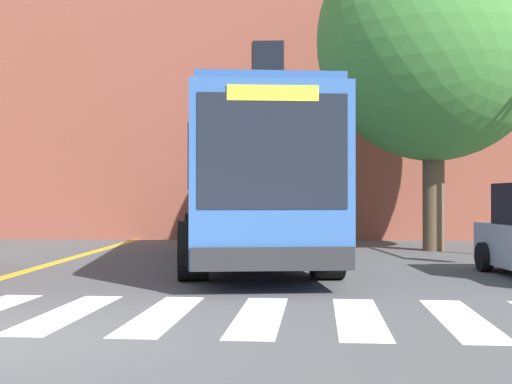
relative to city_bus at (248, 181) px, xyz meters
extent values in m
cube|color=white|center=(-1.98, -7.36, -1.91)|extent=(0.74, 3.21, 0.01)
cube|color=white|center=(-0.72, -7.42, -1.91)|extent=(0.74, 3.21, 0.01)
cube|color=white|center=(0.54, -7.48, -1.91)|extent=(0.74, 3.21, 0.01)
cube|color=white|center=(1.80, -7.54, -1.91)|extent=(0.74, 3.21, 0.01)
cube|color=white|center=(3.06, -7.60, -1.91)|extent=(0.74, 3.21, 0.01)
cube|color=gold|center=(-4.54, 6.67, -1.91)|extent=(0.12, 36.00, 0.01)
cube|color=gold|center=(-4.38, 6.67, -1.91)|extent=(0.12, 36.00, 0.01)
cube|color=#2D5699|center=(0.00, 0.03, -0.03)|extent=(3.93, 11.70, 2.96)
cube|color=black|center=(1.29, 0.18, 0.26)|extent=(1.28, 10.48, 1.07)
cube|color=black|center=(-1.29, -0.13, 0.26)|extent=(1.28, 10.48, 1.07)
cube|color=black|center=(0.68, -5.68, 0.32)|extent=(2.31, 0.30, 1.78)
cube|color=yellow|center=(0.68, -5.69, 1.21)|extent=(1.41, 0.20, 0.24)
cube|color=#232326|center=(0.68, -5.71, -1.34)|extent=(2.52, 0.40, 0.36)
cube|color=#294E89|center=(0.00, 0.03, 1.53)|extent=(3.72, 11.23, 0.16)
cylinder|color=black|center=(1.64, -3.36, -1.37)|extent=(0.69, 1.15, 1.09)
cylinder|color=black|center=(-0.80, -3.65, -1.37)|extent=(0.69, 1.15, 1.09)
cylinder|color=black|center=(0.91, 2.74, -1.37)|extent=(0.69, 1.15, 1.09)
cylinder|color=black|center=(-1.53, 2.44, -1.37)|extent=(0.69, 1.15, 1.09)
cylinder|color=black|center=(4.95, -1.83, -1.61)|extent=(0.25, 0.61, 0.60)
cylinder|color=brown|center=(5.11, 3.89, -0.37)|extent=(0.61, 0.61, 3.08)
ellipsoid|color=#428438|center=(5.11, 3.89, 4.12)|extent=(7.47, 7.05, 6.94)
cube|color=brown|center=(0.29, 13.63, 4.13)|extent=(33.36, 9.78, 12.08)
cube|color=black|center=(0.29, 8.71, 1.11)|extent=(1.10, 0.06, 1.40)
cube|color=black|center=(0.29, 8.71, 4.49)|extent=(1.10, 0.06, 1.40)
camera|label=1|loc=(0.86, -16.59, -0.39)|focal=50.00mm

